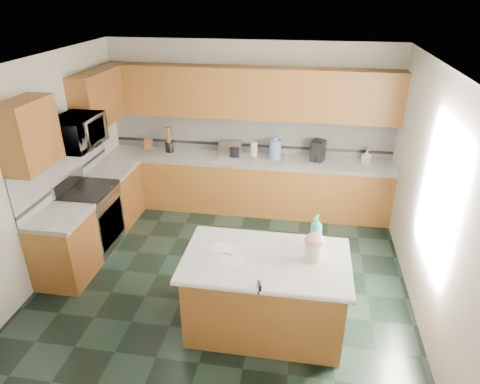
% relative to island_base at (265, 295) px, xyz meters
% --- Properties ---
extents(floor, '(4.60, 4.60, 0.00)m').
position_rel_island_base_xyz_m(floor, '(-0.60, 0.72, -0.43)').
color(floor, black).
rests_on(floor, ground).
extents(ceiling, '(4.60, 4.60, 0.00)m').
position_rel_island_base_xyz_m(ceiling, '(-0.60, 0.72, 2.27)').
color(ceiling, white).
rests_on(ceiling, ground).
extents(wall_back, '(4.60, 0.04, 2.70)m').
position_rel_island_base_xyz_m(wall_back, '(-0.60, 3.04, 0.92)').
color(wall_back, silver).
rests_on(wall_back, ground).
extents(wall_front, '(4.60, 0.04, 2.70)m').
position_rel_island_base_xyz_m(wall_front, '(-0.60, -1.60, 0.92)').
color(wall_front, silver).
rests_on(wall_front, ground).
extents(wall_left, '(0.04, 4.60, 2.70)m').
position_rel_island_base_xyz_m(wall_left, '(-2.92, 0.72, 0.92)').
color(wall_left, silver).
rests_on(wall_left, ground).
extents(wall_right, '(0.04, 4.60, 2.70)m').
position_rel_island_base_xyz_m(wall_right, '(1.72, 0.72, 0.92)').
color(wall_right, silver).
rests_on(wall_right, ground).
extents(back_base_cab, '(4.60, 0.60, 0.86)m').
position_rel_island_base_xyz_m(back_base_cab, '(-0.60, 2.72, 0.00)').
color(back_base_cab, '#46250F').
rests_on(back_base_cab, ground).
extents(back_countertop, '(4.60, 0.64, 0.06)m').
position_rel_island_base_xyz_m(back_countertop, '(-0.60, 2.72, 0.46)').
color(back_countertop, white).
rests_on(back_countertop, back_base_cab).
extents(back_upper_cab, '(4.60, 0.33, 0.78)m').
position_rel_island_base_xyz_m(back_upper_cab, '(-0.60, 2.85, 1.51)').
color(back_upper_cab, '#46250F').
rests_on(back_upper_cab, wall_back).
extents(back_backsplash, '(4.60, 0.02, 0.63)m').
position_rel_island_base_xyz_m(back_backsplash, '(-0.60, 3.01, 0.81)').
color(back_backsplash, silver).
rests_on(back_backsplash, back_countertop).
extents(back_accent_band, '(4.60, 0.01, 0.05)m').
position_rel_island_base_xyz_m(back_accent_band, '(-0.60, 3.00, 0.61)').
color(back_accent_band, black).
rests_on(back_accent_band, back_countertop).
extents(left_base_cab_rear, '(0.60, 0.82, 0.86)m').
position_rel_island_base_xyz_m(left_base_cab_rear, '(-2.60, 2.01, 0.00)').
color(left_base_cab_rear, '#46250F').
rests_on(left_base_cab_rear, ground).
extents(left_counter_rear, '(0.64, 0.82, 0.06)m').
position_rel_island_base_xyz_m(left_counter_rear, '(-2.60, 2.01, 0.46)').
color(left_counter_rear, white).
rests_on(left_counter_rear, left_base_cab_rear).
extents(left_base_cab_front, '(0.60, 0.72, 0.86)m').
position_rel_island_base_xyz_m(left_base_cab_front, '(-2.60, 0.48, 0.00)').
color(left_base_cab_front, '#46250F').
rests_on(left_base_cab_front, ground).
extents(left_counter_front, '(0.64, 0.72, 0.06)m').
position_rel_island_base_xyz_m(left_counter_front, '(-2.60, 0.48, 0.46)').
color(left_counter_front, white).
rests_on(left_counter_front, left_base_cab_front).
extents(left_backsplash, '(0.02, 2.30, 0.63)m').
position_rel_island_base_xyz_m(left_backsplash, '(-2.88, 1.27, 0.81)').
color(left_backsplash, silver).
rests_on(left_backsplash, wall_left).
extents(left_accent_band, '(0.01, 2.30, 0.05)m').
position_rel_island_base_xyz_m(left_accent_band, '(-2.88, 1.27, 0.61)').
color(left_accent_band, black).
rests_on(left_accent_band, wall_left).
extents(left_upper_cab_rear, '(0.33, 1.09, 0.78)m').
position_rel_island_base_xyz_m(left_upper_cab_rear, '(-2.73, 2.14, 1.51)').
color(left_upper_cab_rear, '#46250F').
rests_on(left_upper_cab_rear, wall_left).
extents(left_upper_cab_front, '(0.33, 0.72, 0.78)m').
position_rel_island_base_xyz_m(left_upper_cab_front, '(-2.73, 0.48, 1.51)').
color(left_upper_cab_front, '#46250F').
rests_on(left_upper_cab_front, wall_left).
extents(range_body, '(0.60, 0.76, 0.88)m').
position_rel_island_base_xyz_m(range_body, '(-2.60, 1.22, 0.01)').
color(range_body, '#B7B7BC').
rests_on(range_body, ground).
extents(range_oven_door, '(0.02, 0.68, 0.55)m').
position_rel_island_base_xyz_m(range_oven_door, '(-2.31, 1.22, -0.03)').
color(range_oven_door, black).
rests_on(range_oven_door, range_body).
extents(range_cooktop, '(0.62, 0.78, 0.04)m').
position_rel_island_base_xyz_m(range_cooktop, '(-2.60, 1.22, 0.47)').
color(range_cooktop, black).
rests_on(range_cooktop, range_body).
extents(range_handle, '(0.02, 0.66, 0.02)m').
position_rel_island_base_xyz_m(range_handle, '(-2.28, 1.22, 0.35)').
color(range_handle, '#B7B7BC').
rests_on(range_handle, range_body).
extents(range_backguard, '(0.06, 0.76, 0.18)m').
position_rel_island_base_xyz_m(range_backguard, '(-2.86, 1.22, 0.59)').
color(range_backguard, '#B7B7BC').
rests_on(range_backguard, range_body).
extents(microwave, '(0.50, 0.73, 0.41)m').
position_rel_island_base_xyz_m(microwave, '(-2.60, 1.22, 1.30)').
color(microwave, '#B7B7BC').
rests_on(microwave, wall_left).
extents(island_base, '(1.61, 0.92, 0.86)m').
position_rel_island_base_xyz_m(island_base, '(0.00, 0.00, 0.00)').
color(island_base, '#46250F').
rests_on(island_base, ground).
extents(island_top, '(1.71, 1.02, 0.06)m').
position_rel_island_base_xyz_m(island_top, '(0.00, 0.00, 0.46)').
color(island_top, white).
rests_on(island_top, island_base).
extents(island_bullnose, '(1.71, 0.06, 0.06)m').
position_rel_island_base_xyz_m(island_bullnose, '(0.00, -0.51, 0.46)').
color(island_bullnose, white).
rests_on(island_bullnose, island_base).
extents(treat_jar, '(0.25, 0.25, 0.20)m').
position_rel_island_base_xyz_m(treat_jar, '(0.47, 0.05, 0.59)').
color(treat_jar, beige).
rests_on(treat_jar, island_top).
extents(treat_jar_lid, '(0.21, 0.21, 0.13)m').
position_rel_island_base_xyz_m(treat_jar_lid, '(0.47, 0.05, 0.72)').
color(treat_jar_lid, pink).
rests_on(treat_jar_lid, treat_jar).
extents(treat_jar_knob, '(0.07, 0.02, 0.02)m').
position_rel_island_base_xyz_m(treat_jar_knob, '(0.47, 0.05, 0.76)').
color(treat_jar_knob, tan).
rests_on(treat_jar_knob, treat_jar_lid).
extents(treat_jar_knob_end_l, '(0.04, 0.04, 0.04)m').
position_rel_island_base_xyz_m(treat_jar_knob_end_l, '(0.44, 0.05, 0.76)').
color(treat_jar_knob_end_l, tan).
rests_on(treat_jar_knob_end_l, treat_jar_lid).
extents(treat_jar_knob_end_r, '(0.04, 0.04, 0.04)m').
position_rel_island_base_xyz_m(treat_jar_knob_end_r, '(0.51, 0.05, 0.76)').
color(treat_jar_knob_end_r, tan).
rests_on(treat_jar_knob_end_r, treat_jar_lid).
extents(soap_bottle_island, '(0.18, 0.18, 0.37)m').
position_rel_island_base_xyz_m(soap_bottle_island, '(0.49, 0.30, 0.67)').
color(soap_bottle_island, '#3AB0A8').
rests_on(soap_bottle_island, island_top).
extents(paper_sheet_a, '(0.28, 0.22, 0.00)m').
position_rel_island_base_xyz_m(paper_sheet_a, '(-0.34, -0.09, 0.49)').
color(paper_sheet_a, white).
rests_on(paper_sheet_a, island_top).
extents(paper_sheet_b, '(0.30, 0.26, 0.00)m').
position_rel_island_base_xyz_m(paper_sheet_b, '(-0.46, 0.10, 0.49)').
color(paper_sheet_b, white).
rests_on(paper_sheet_b, island_top).
extents(clamp_body, '(0.05, 0.09, 0.08)m').
position_rel_island_base_xyz_m(clamp_body, '(-0.01, -0.49, 0.50)').
color(clamp_body, black).
rests_on(clamp_body, island_top).
extents(clamp_handle, '(0.01, 0.06, 0.01)m').
position_rel_island_base_xyz_m(clamp_handle, '(-0.01, -0.54, 0.48)').
color(clamp_handle, black).
rests_on(clamp_handle, island_top).
extents(knife_block, '(0.13, 0.17, 0.23)m').
position_rel_island_base_xyz_m(knife_block, '(-2.27, 2.77, 0.60)').
color(knife_block, '#472814').
rests_on(knife_block, back_countertop).
extents(utensil_crock, '(0.14, 0.14, 0.17)m').
position_rel_island_base_xyz_m(utensil_crock, '(-1.92, 2.80, 0.57)').
color(utensil_crock, black).
rests_on(utensil_crock, back_countertop).
extents(utensil_bundle, '(0.08, 0.08, 0.25)m').
position_rel_island_base_xyz_m(utensil_bundle, '(-1.92, 2.80, 0.78)').
color(utensil_bundle, '#472814').
rests_on(utensil_bundle, utensil_crock).
extents(toaster_oven, '(0.41, 0.32, 0.22)m').
position_rel_island_base_xyz_m(toaster_oven, '(-0.88, 2.77, 0.60)').
color(toaster_oven, '#B7B7BC').
rests_on(toaster_oven, back_countertop).
extents(toaster_oven_door, '(0.33, 0.01, 0.18)m').
position_rel_island_base_xyz_m(toaster_oven_door, '(-0.88, 2.65, 0.60)').
color(toaster_oven_door, black).
rests_on(toaster_oven_door, toaster_oven).
extents(paper_towel, '(0.11, 0.11, 0.25)m').
position_rel_island_base_xyz_m(paper_towel, '(-0.50, 2.82, 0.61)').
color(paper_towel, white).
rests_on(paper_towel, back_countertop).
extents(paper_towel_base, '(0.16, 0.16, 0.01)m').
position_rel_island_base_xyz_m(paper_towel_base, '(-0.50, 2.82, 0.50)').
color(paper_towel_base, '#B7B7BC').
rests_on(paper_towel_base, back_countertop).
extents(water_jug, '(0.19, 0.19, 0.31)m').
position_rel_island_base_xyz_m(water_jug, '(-0.16, 2.78, 0.65)').
color(water_jug, '#6284B7').
rests_on(water_jug, back_countertop).
extents(water_jug_neck, '(0.09, 0.09, 0.04)m').
position_rel_island_base_xyz_m(water_jug_neck, '(-0.16, 2.78, 0.82)').
color(water_jug_neck, '#6284B7').
rests_on(water_jug_neck, water_jug).
extents(coffee_maker, '(0.26, 0.27, 0.33)m').
position_rel_island_base_xyz_m(coffee_maker, '(0.52, 2.80, 0.65)').
color(coffee_maker, black).
rests_on(coffee_maker, back_countertop).
extents(coffee_carafe, '(0.14, 0.14, 0.14)m').
position_rel_island_base_xyz_m(coffee_carafe, '(0.52, 2.75, 0.56)').
color(coffee_carafe, black).
rests_on(coffee_carafe, back_countertop).
extents(soap_bottle_back, '(0.15, 0.15, 0.24)m').
position_rel_island_base_xyz_m(soap_bottle_back, '(1.26, 2.77, 0.61)').
color(soap_bottle_back, white).
rests_on(soap_bottle_back, back_countertop).
extents(soap_back_cap, '(0.02, 0.02, 0.03)m').
position_rel_island_base_xyz_m(soap_back_cap, '(1.26, 2.77, 0.75)').
color(soap_back_cap, red).
rests_on(soap_back_cap, soap_bottle_back).
extents(window_light_proxy, '(0.02, 1.40, 1.10)m').
position_rel_island_base_xyz_m(window_light_proxy, '(1.69, 0.52, 1.07)').
color(window_light_proxy, white).
rests_on(window_light_proxy, wall_right).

